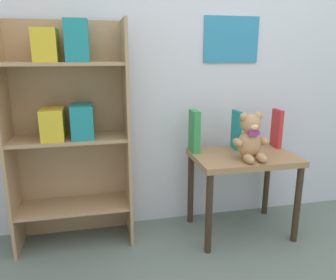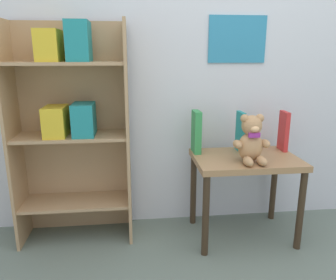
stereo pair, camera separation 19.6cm
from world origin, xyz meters
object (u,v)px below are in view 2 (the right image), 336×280
teddy_bear (251,140)px  book_standing_red (284,131)px  display_table (245,170)px  book_standing_green (196,132)px  book_standing_teal (240,132)px  bookshelf_side (72,118)px

teddy_bear → book_standing_red: size_ratio=1.10×
display_table → teddy_bear: size_ratio=2.26×
teddy_bear → book_standing_green: bearing=142.3°
display_table → teddy_bear: (-0.01, -0.09, 0.21)m
book_standing_green → book_standing_teal: bearing=-2.0°
book_standing_teal → book_standing_red: book_standing_teal is taller
teddy_bear → book_standing_teal: bearing=88.6°
book_standing_green → book_standing_red: book_standing_green is taller
book_standing_teal → bookshelf_side: bearing=178.0°
book_standing_teal → book_standing_red: 0.28m
bookshelf_side → teddy_bear: (1.03, -0.22, -0.11)m
bookshelf_side → display_table: bearing=-7.6°
display_table → bookshelf_side: bearing=172.4°
book_standing_red → book_standing_green: bearing=-178.7°
bookshelf_side → book_standing_green: (0.76, -0.01, -0.10)m
book_standing_teal → teddy_bear: bearing=-92.8°
display_table → book_standing_teal: book_standing_teal is taller
book_standing_teal → book_standing_red: (0.28, -0.01, -0.00)m
display_table → book_standing_green: (-0.28, 0.13, 0.21)m
bookshelf_side → display_table: bookshelf_side is taller
book_standing_red → display_table: bearing=-155.1°
book_standing_red → bookshelf_side: bearing=-178.3°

